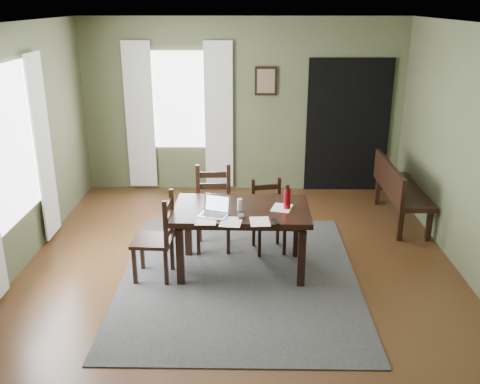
{
  "coord_description": "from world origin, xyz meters",
  "views": [
    {
      "loc": [
        0.1,
        -5.31,
        2.92
      ],
      "look_at": [
        0.0,
        0.3,
        0.9
      ],
      "focal_mm": 40.0,
      "sensor_mm": 36.0,
      "label": 1
    }
  ],
  "objects_px": {
    "chair_back_left": "(213,209)",
    "water_bottle": "(287,198)",
    "chair_end": "(157,238)",
    "laptop": "(215,210)",
    "bench": "(398,187)",
    "dining_table": "(242,216)",
    "chair_back_right": "(268,217)"
  },
  "relations": [
    {
      "from": "chair_back_left",
      "to": "water_bottle",
      "type": "xyz_separation_m",
      "value": [
        0.85,
        -0.61,
        0.38
      ]
    },
    {
      "from": "chair_end",
      "to": "laptop",
      "type": "xyz_separation_m",
      "value": [
        0.64,
        0.01,
        0.33
      ]
    },
    {
      "from": "chair_end",
      "to": "bench",
      "type": "height_order",
      "value": "chair_end"
    },
    {
      "from": "dining_table",
      "to": "chair_back_right",
      "type": "xyz_separation_m",
      "value": [
        0.31,
        0.54,
        -0.24
      ]
    },
    {
      "from": "dining_table",
      "to": "water_bottle",
      "type": "distance_m",
      "value": 0.54
    },
    {
      "from": "chair_back_left",
      "to": "chair_back_right",
      "type": "relative_size",
      "value": 1.16
    },
    {
      "from": "dining_table",
      "to": "chair_end",
      "type": "height_order",
      "value": "chair_end"
    },
    {
      "from": "chair_back_right",
      "to": "bench",
      "type": "bearing_deg",
      "value": 14.8
    },
    {
      "from": "dining_table",
      "to": "bench",
      "type": "bearing_deg",
      "value": 35.52
    },
    {
      "from": "chair_end",
      "to": "chair_back_right",
      "type": "relative_size",
      "value": 1.11
    },
    {
      "from": "chair_back_left",
      "to": "dining_table",
      "type": "bearing_deg",
      "value": -62.2
    },
    {
      "from": "chair_back_right",
      "to": "bench",
      "type": "distance_m",
      "value": 2.04
    },
    {
      "from": "bench",
      "to": "laptop",
      "type": "relative_size",
      "value": 4.25
    },
    {
      "from": "chair_end",
      "to": "chair_back_left",
      "type": "bearing_deg",
      "value": 148.0
    },
    {
      "from": "dining_table",
      "to": "chair_back_right",
      "type": "height_order",
      "value": "chair_back_right"
    },
    {
      "from": "chair_end",
      "to": "chair_back_right",
      "type": "bearing_deg",
      "value": 123.76
    },
    {
      "from": "chair_back_left",
      "to": "laptop",
      "type": "height_order",
      "value": "chair_back_left"
    },
    {
      "from": "bench",
      "to": "water_bottle",
      "type": "bearing_deg",
      "value": 132.26
    },
    {
      "from": "chair_back_right",
      "to": "water_bottle",
      "type": "relative_size",
      "value": 3.29
    },
    {
      "from": "chair_end",
      "to": "bench",
      "type": "relative_size",
      "value": 0.65
    },
    {
      "from": "chair_end",
      "to": "chair_back_right",
      "type": "xyz_separation_m",
      "value": [
        1.23,
        0.74,
        -0.05
      ]
    },
    {
      "from": "dining_table",
      "to": "chair_back_right",
      "type": "distance_m",
      "value": 0.67
    },
    {
      "from": "laptop",
      "to": "bench",
      "type": "bearing_deg",
      "value": 53.41
    },
    {
      "from": "bench",
      "to": "water_bottle",
      "type": "xyz_separation_m",
      "value": [
        -1.63,
        -1.48,
        0.38
      ]
    },
    {
      "from": "dining_table",
      "to": "water_bottle",
      "type": "xyz_separation_m",
      "value": [
        0.5,
        -0.0,
        0.21
      ]
    },
    {
      "from": "chair_back_right",
      "to": "laptop",
      "type": "relative_size",
      "value": 2.47
    },
    {
      "from": "chair_end",
      "to": "water_bottle",
      "type": "relative_size",
      "value": 3.67
    },
    {
      "from": "chair_back_left",
      "to": "chair_back_right",
      "type": "xyz_separation_m",
      "value": [
        0.67,
        -0.07,
        -0.07
      ]
    },
    {
      "from": "dining_table",
      "to": "chair_back_left",
      "type": "distance_m",
      "value": 0.72
    },
    {
      "from": "chair_back_left",
      "to": "chair_back_right",
      "type": "bearing_deg",
      "value": -8.29
    },
    {
      "from": "laptop",
      "to": "water_bottle",
      "type": "distance_m",
      "value": 0.8
    },
    {
      "from": "bench",
      "to": "chair_back_left",
      "type": "bearing_deg",
      "value": 109.24
    }
  ]
}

